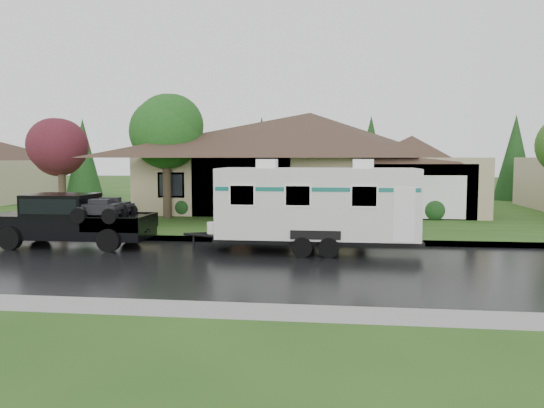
{
  "coord_description": "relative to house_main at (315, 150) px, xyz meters",
  "views": [
    {
      "loc": [
        3.59,
        -17.18,
        3.18
      ],
      "look_at": [
        1.23,
        2.0,
        1.46
      ],
      "focal_mm": 35.0,
      "sensor_mm": 36.0,
      "label": 1
    }
  ],
  "objects": [
    {
      "name": "house_main",
      "position": [
        0.0,
        0.0,
        0.0
      ],
      "size": [
        19.44,
        10.8,
        6.9
      ],
      "color": "tan",
      "rests_on": "lawn"
    },
    {
      "name": "ground",
      "position": [
        -2.29,
        -13.84,
        -3.59
      ],
      "size": [
        140.0,
        140.0,
        0.0
      ],
      "primitive_type": "plane",
      "color": "#274B17",
      "rests_on": "ground"
    },
    {
      "name": "tree_left_green",
      "position": [
        -7.12,
        -5.49,
        0.93
      ],
      "size": [
        3.81,
        3.81,
        6.31
      ],
      "color": "#382B1E",
      "rests_on": "lawn"
    },
    {
      "name": "curb",
      "position": [
        -2.29,
        -11.59,
        -3.52
      ],
      "size": [
        140.0,
        0.5,
        0.15
      ],
      "primitive_type": "cube",
      "color": "gray",
      "rests_on": "ground"
    },
    {
      "name": "travel_trailer",
      "position": [
        0.64,
        -13.32,
        -1.94
      ],
      "size": [
        6.93,
        2.43,
        3.11
      ],
      "color": "silver",
      "rests_on": "ground"
    },
    {
      "name": "lawn",
      "position": [
        -2.29,
        1.16,
        -3.52
      ],
      "size": [
        140.0,
        26.0,
        0.15
      ],
      "primitive_type": "cube",
      "color": "#274B17",
      "rests_on": "ground"
    },
    {
      "name": "shrub_row",
      "position": [
        -0.29,
        -4.54,
        -2.94
      ],
      "size": [
        13.6,
        1.0,
        1.0
      ],
      "color": "#143814",
      "rests_on": "lawn"
    },
    {
      "name": "pickup_truck",
      "position": [
        -8.17,
        -13.32,
        -2.59
      ],
      "size": [
        5.62,
        2.14,
        1.87
      ],
      "color": "black",
      "rests_on": "ground"
    },
    {
      "name": "road",
      "position": [
        -2.29,
        -15.84,
        -3.59
      ],
      "size": [
        140.0,
        8.0,
        0.01
      ],
      "primitive_type": "cube",
      "color": "black",
      "rests_on": "ground"
    },
    {
      "name": "tree_red",
      "position": [
        -12.39,
        -5.98,
        -0.01
      ],
      "size": [
        2.99,
        2.99,
        4.95
      ],
      "color": "#382B1E",
      "rests_on": "lawn"
    }
  ]
}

